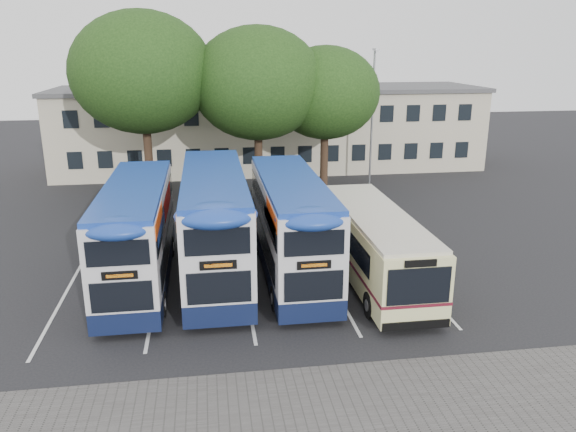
% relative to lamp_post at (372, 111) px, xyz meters
% --- Properties ---
extents(ground, '(120.00, 120.00, 0.00)m').
position_rel_lamp_post_xyz_m(ground, '(-6.00, -19.97, -5.08)').
color(ground, black).
rests_on(ground, ground).
extents(paving_strip, '(40.00, 6.00, 0.01)m').
position_rel_lamp_post_xyz_m(paving_strip, '(-8.00, -24.97, -5.08)').
color(paving_strip, '#595654').
rests_on(paving_strip, ground).
extents(bay_lines, '(14.12, 11.00, 0.01)m').
position_rel_lamp_post_xyz_m(bay_lines, '(-9.75, -14.97, -5.08)').
color(bay_lines, silver).
rests_on(bay_lines, ground).
extents(depot_building, '(32.40, 8.40, 6.20)m').
position_rel_lamp_post_xyz_m(depot_building, '(-6.00, 7.02, -1.93)').
color(depot_building, beige).
rests_on(depot_building, ground).
extents(lamp_post, '(0.25, 1.05, 9.06)m').
position_rel_lamp_post_xyz_m(lamp_post, '(0.00, 0.00, 0.00)').
color(lamp_post, gray).
rests_on(lamp_post, ground).
extents(tree_left, '(8.31, 8.31, 11.29)m').
position_rel_lamp_post_xyz_m(tree_left, '(-14.55, -2.07, 2.66)').
color(tree_left, black).
rests_on(tree_left, ground).
extents(tree_mid, '(7.93, 7.93, 10.46)m').
position_rel_lamp_post_xyz_m(tree_mid, '(-7.87, -2.24, 1.99)').
color(tree_mid, black).
rests_on(tree_mid, ground).
extents(tree_right, '(6.75, 6.75, 9.30)m').
position_rel_lamp_post_xyz_m(tree_right, '(-3.60, -1.72, 1.33)').
color(tree_right, black).
rests_on(tree_right, ground).
extents(bus_dd_left, '(2.37, 9.79, 4.08)m').
position_rel_lamp_post_xyz_m(bus_dd_left, '(-13.93, -14.71, -2.84)').
color(bus_dd_left, '#0F1838').
rests_on(bus_dd_left, ground).
extents(bus_dd_mid, '(2.54, 10.50, 4.37)m').
position_rel_lamp_post_xyz_m(bus_dd_mid, '(-10.85, -14.37, -2.68)').
color(bus_dd_mid, '#0F1838').
rests_on(bus_dd_mid, ground).
extents(bus_dd_right, '(2.42, 9.97, 4.15)m').
position_rel_lamp_post_xyz_m(bus_dd_right, '(-7.74, -14.75, -2.80)').
color(bus_dd_right, '#0F1838').
rests_on(bus_dd_right, ground).
extents(bus_single, '(2.47, 9.72, 2.90)m').
position_rel_lamp_post_xyz_m(bus_single, '(-4.46, -15.74, -3.44)').
color(bus_single, beige).
rests_on(bus_single, ground).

